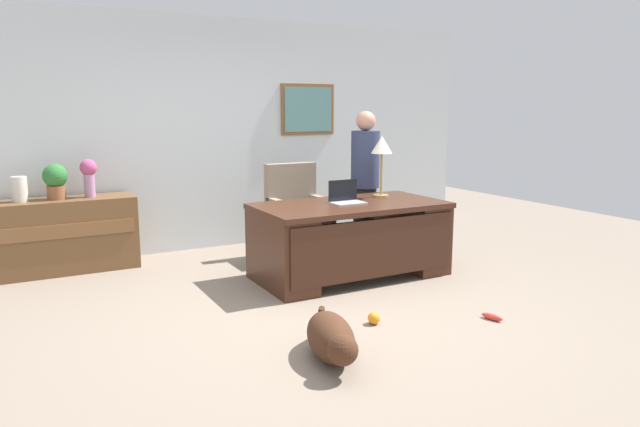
{
  "coord_description": "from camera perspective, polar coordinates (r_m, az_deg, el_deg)",
  "views": [
    {
      "loc": [
        -2.26,
        -4.16,
        1.68
      ],
      "look_at": [
        0.15,
        0.3,
        0.75
      ],
      "focal_mm": 32.81,
      "sensor_mm": 36.0,
      "label": 1
    }
  ],
  "objects": [
    {
      "name": "ground_plane",
      "position": [
        5.02,
        0.1,
        -9.15
      ],
      "size": [
        12.0,
        12.0,
        0.0
      ],
      "primitive_type": "plane",
      "color": "gray"
    },
    {
      "name": "credenza",
      "position": [
        6.55,
        -23.79,
        -1.96
      ],
      "size": [
        1.44,
        0.5,
        0.76
      ],
      "color": "brown",
      "rests_on": "ground_plane"
    },
    {
      "name": "vase_empty",
      "position": [
        6.46,
        -27.26,
        2.12
      ],
      "size": [
        0.15,
        0.15,
        0.25
      ],
      "primitive_type": "cylinder",
      "color": "silver",
      "rests_on": "credenza"
    },
    {
      "name": "person_standing",
      "position": [
        6.6,
        4.41,
        3.05
      ],
      "size": [
        0.32,
        0.32,
        1.63
      ],
      "color": "#262323",
      "rests_on": "ground_plane"
    },
    {
      "name": "armchair",
      "position": [
        6.56,
        -2.25,
        -0.2
      ],
      "size": [
        0.6,
        0.59,
        1.05
      ],
      "color": "gray",
      "rests_on": "ground_plane"
    },
    {
      "name": "dog_lying",
      "position": [
        3.99,
        1.16,
        -12.08
      ],
      "size": [
        0.46,
        0.78,
        0.3
      ],
      "color": "#472819",
      "rests_on": "ground_plane"
    },
    {
      "name": "potted_plant",
      "position": [
        6.46,
        -24.4,
        3.01
      ],
      "size": [
        0.24,
        0.24,
        0.36
      ],
      "color": "brown",
      "rests_on": "credenza"
    },
    {
      "name": "dog_toy_bone",
      "position": [
        4.94,
        16.44,
        -9.64
      ],
      "size": [
        0.1,
        0.19,
        0.05
      ],
      "primitive_type": "ellipsoid",
      "rotation": [
        0.0,
        0.0,
        4.99
      ],
      "color": "#E53F33",
      "rests_on": "ground_plane"
    },
    {
      "name": "laptop",
      "position": [
        5.76,
        2.53,
        1.58
      ],
      "size": [
        0.32,
        0.22,
        0.22
      ],
      "color": "#B2B5BA",
      "rests_on": "desk"
    },
    {
      "name": "desk",
      "position": [
        5.8,
        3.08,
        -2.3
      ],
      "size": [
        1.86,
        0.98,
        0.74
      ],
      "color": "#422316",
      "rests_on": "ground_plane"
    },
    {
      "name": "dog_toy_ball",
      "position": [
        4.66,
        5.28,
        -10.13
      ],
      "size": [
        0.1,
        0.1,
        0.1
      ],
      "primitive_type": "sphere",
      "color": "orange",
      "rests_on": "ground_plane"
    },
    {
      "name": "desk_lamp",
      "position": [
        6.13,
        6.04,
        6.3
      ],
      "size": [
        0.22,
        0.22,
        0.64
      ],
      "color": "#9E8447",
      "rests_on": "desk"
    },
    {
      "name": "back_wall",
      "position": [
        7.14,
        -9.95,
        7.61
      ],
      "size": [
        7.0,
        0.16,
        2.7
      ],
      "color": "silver",
      "rests_on": "ground_plane"
    },
    {
      "name": "vase_with_flowers",
      "position": [
        6.49,
        -21.63,
        3.6
      ],
      "size": [
        0.17,
        0.17,
        0.39
      ],
      "color": "#B683AE",
      "rests_on": "credenza"
    }
  ]
}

